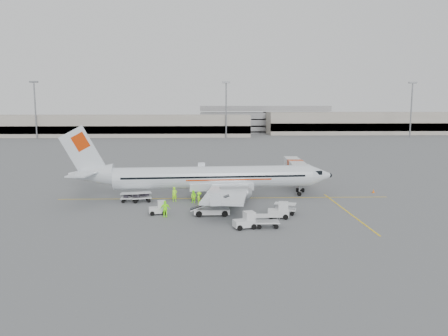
{
  "coord_description": "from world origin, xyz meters",
  "views": [
    {
      "loc": [
        -2.11,
        -57.14,
        11.98
      ],
      "look_at": [
        0.0,
        2.0,
        3.8
      ],
      "focal_mm": 35.0,
      "sensor_mm": 36.0,
      "label": 1
    }
  ],
  "objects_px": {
    "jet_bridge": "(295,173)",
    "belt_loader": "(212,203)",
    "tug_mid": "(245,220)",
    "aircraft": "(214,163)",
    "tug_aft": "(158,208)",
    "tug_fore": "(278,210)"
  },
  "relations": [
    {
      "from": "jet_bridge",
      "to": "belt_loader",
      "type": "relative_size",
      "value": 2.87
    },
    {
      "from": "tug_mid",
      "to": "aircraft",
      "type": "bearing_deg",
      "value": 84.59
    },
    {
      "from": "tug_aft",
      "to": "tug_fore",
      "type": "bearing_deg",
      "value": -20.35
    },
    {
      "from": "belt_loader",
      "to": "tug_fore",
      "type": "bearing_deg",
      "value": -11.61
    },
    {
      "from": "belt_loader",
      "to": "tug_mid",
      "type": "height_order",
      "value": "belt_loader"
    },
    {
      "from": "jet_bridge",
      "to": "tug_mid",
      "type": "bearing_deg",
      "value": -109.11
    },
    {
      "from": "aircraft",
      "to": "belt_loader",
      "type": "distance_m",
      "value": 10.14
    },
    {
      "from": "jet_bridge",
      "to": "tug_fore",
      "type": "height_order",
      "value": "jet_bridge"
    },
    {
      "from": "belt_loader",
      "to": "tug_aft",
      "type": "height_order",
      "value": "belt_loader"
    },
    {
      "from": "aircraft",
      "to": "tug_aft",
      "type": "distance_m",
      "value": 11.68
    },
    {
      "from": "belt_loader",
      "to": "tug_fore",
      "type": "relative_size",
      "value": 2.31
    },
    {
      "from": "tug_mid",
      "to": "tug_aft",
      "type": "bearing_deg",
      "value": 130.2
    },
    {
      "from": "tug_aft",
      "to": "jet_bridge",
      "type": "bearing_deg",
      "value": 31.92
    },
    {
      "from": "tug_fore",
      "to": "tug_aft",
      "type": "xyz_separation_m",
      "value": [
        -13.4,
        2.15,
        -0.12
      ]
    },
    {
      "from": "tug_mid",
      "to": "belt_loader",
      "type": "bearing_deg",
      "value": 104.29
    },
    {
      "from": "tug_fore",
      "to": "tug_aft",
      "type": "distance_m",
      "value": 13.57
    },
    {
      "from": "jet_bridge",
      "to": "belt_loader",
      "type": "distance_m",
      "value": 22.8
    },
    {
      "from": "aircraft",
      "to": "tug_fore",
      "type": "relative_size",
      "value": 15.15
    },
    {
      "from": "jet_bridge",
      "to": "tug_fore",
      "type": "xyz_separation_m",
      "value": [
        -5.77,
        -20.12,
        -1.1
      ]
    },
    {
      "from": "tug_fore",
      "to": "tug_mid",
      "type": "relative_size",
      "value": 1.05
    },
    {
      "from": "jet_bridge",
      "to": "tug_mid",
      "type": "relative_size",
      "value": 6.94
    },
    {
      "from": "belt_loader",
      "to": "tug_fore",
      "type": "height_order",
      "value": "belt_loader"
    }
  ]
}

